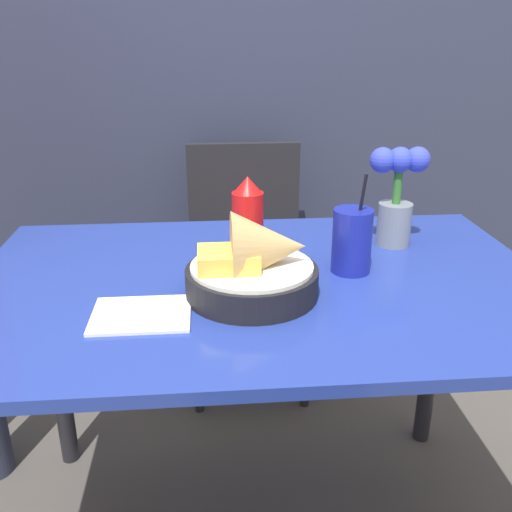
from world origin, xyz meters
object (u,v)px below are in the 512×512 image
food_basket (257,267)px  ketchup_bottle (248,219)px  chair_far_window (246,243)px  flower_vase (397,194)px  drink_cup (352,243)px

food_basket → ketchup_bottle: 0.20m
food_basket → chair_far_window: bearing=87.5°
chair_far_window → flower_vase: size_ratio=3.55×
drink_cup → chair_far_window: bearing=102.4°
chair_far_window → drink_cup: 0.85m
ketchup_bottle → chair_far_window: bearing=86.6°
ketchup_bottle → flower_vase: (0.36, 0.06, 0.03)m
chair_far_window → ketchup_bottle: (-0.04, -0.69, 0.31)m
chair_far_window → flower_vase: (0.31, -0.63, 0.35)m
chair_far_window → flower_vase: flower_vase is taller
drink_cup → flower_vase: flower_vase is taller
ketchup_bottle → drink_cup: 0.24m
chair_far_window → food_basket: bearing=-92.5°
chair_far_window → flower_vase: 0.79m
chair_far_window → ketchup_bottle: 0.76m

